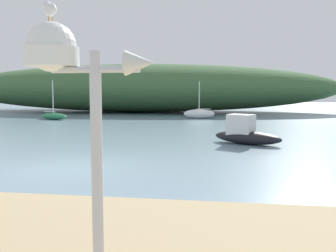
{
  "coord_description": "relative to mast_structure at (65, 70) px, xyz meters",
  "views": [
    {
      "loc": [
        4.64,
        -10.86,
        2.44
      ],
      "look_at": [
        2.61,
        2.76,
        1.07
      ],
      "focal_mm": 40.22,
      "sensor_mm": 36.0,
      "label": 1
    }
  ],
  "objects": [
    {
      "name": "sailboat_by_sandbar",
      "position": [
        -11.82,
        24.51,
        -2.34
      ],
      "size": [
        2.8,
        1.76,
        3.11
      ],
      "color": "#287A4C",
      "rests_on": "ground"
    },
    {
      "name": "mast_structure",
      "position": [
        0.0,
        0.0,
        0.0
      ],
      "size": [
        1.35,
        0.56,
        2.92
      ],
      "color": "silver",
      "rests_on": "beach_sand"
    },
    {
      "name": "ground_plane",
      "position": [
        -3.02,
        7.17,
        -2.62
      ],
      "size": [
        120.0,
        120.0,
        0.0
      ],
      "primitive_type": "plane",
      "color": "#7A99A8"
    },
    {
      "name": "sailboat_outer_mooring",
      "position": [
        -0.41,
        27.29,
        -2.23
      ],
      "size": [
        2.65,
        1.19,
        3.03
      ],
      "color": "white",
      "rests_on": "ground"
    },
    {
      "name": "seagull_on_radar",
      "position": [
        -0.16,
        0.01,
        0.62
      ],
      "size": [
        0.26,
        0.27,
        0.22
      ],
      "color": "orange",
      "rests_on": "mast_structure"
    },
    {
      "name": "motorboat_far_left",
      "position": [
        2.57,
        13.15,
        -2.16
      ],
      "size": [
        3.23,
        2.36,
        1.31
      ],
      "color": "black",
      "rests_on": "ground"
    },
    {
      "name": "distant_hill",
      "position": [
        -7.68,
        35.91,
        -0.1
      ],
      "size": [
        42.16,
        12.28,
        5.05
      ],
      "primitive_type": "ellipsoid",
      "color": "#3D6038",
      "rests_on": "ground"
    }
  ]
}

